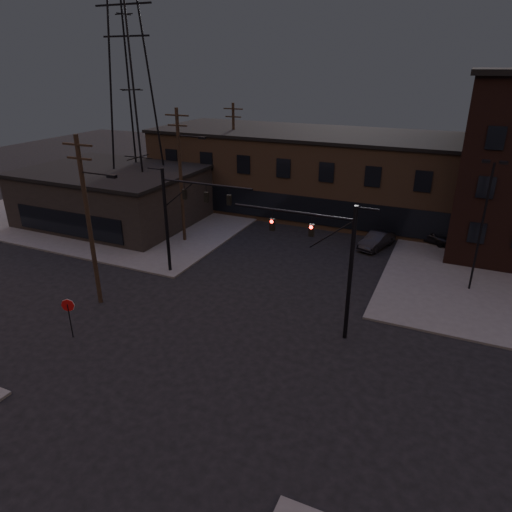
{
  "coord_description": "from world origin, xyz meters",
  "views": [
    {
      "loc": [
        11.09,
        -18.29,
        14.77
      ],
      "look_at": [
        0.15,
        5.96,
        3.5
      ],
      "focal_mm": 32.0,
      "sensor_mm": 36.0,
      "label": 1
    }
  ],
  "objects_px": {
    "parked_car_lot_a": "(430,234)",
    "car_crossing": "(377,240)",
    "stop_sign": "(68,309)",
    "traffic_signal_far": "(180,211)",
    "traffic_signal_near": "(331,257)"
  },
  "relations": [
    {
      "from": "traffic_signal_far",
      "to": "parked_car_lot_a",
      "type": "xyz_separation_m",
      "value": [
        16.26,
        14.63,
        -4.15
      ]
    },
    {
      "from": "stop_sign",
      "to": "parked_car_lot_a",
      "type": "distance_m",
      "value": 30.24
    },
    {
      "from": "traffic_signal_far",
      "to": "car_crossing",
      "type": "distance_m",
      "value": 17.29
    },
    {
      "from": "parked_car_lot_a",
      "to": "car_crossing",
      "type": "relative_size",
      "value": 0.99
    },
    {
      "from": "traffic_signal_far",
      "to": "stop_sign",
      "type": "height_order",
      "value": "traffic_signal_far"
    },
    {
      "from": "traffic_signal_near",
      "to": "traffic_signal_far",
      "type": "distance_m",
      "value": 12.57
    },
    {
      "from": "stop_sign",
      "to": "car_crossing",
      "type": "relative_size",
      "value": 0.59
    },
    {
      "from": "traffic_signal_near",
      "to": "parked_car_lot_a",
      "type": "relative_size",
      "value": 1.92
    },
    {
      "from": "parked_car_lot_a",
      "to": "traffic_signal_near",
      "type": "bearing_deg",
      "value": -171.61
    },
    {
      "from": "car_crossing",
      "to": "parked_car_lot_a",
      "type": "bearing_deg",
      "value": 55.77
    },
    {
      "from": "car_crossing",
      "to": "stop_sign",
      "type": "bearing_deg",
      "value": -104.53
    },
    {
      "from": "parked_car_lot_a",
      "to": "stop_sign",
      "type": "bearing_deg",
      "value": 165.92
    },
    {
      "from": "traffic_signal_far",
      "to": "parked_car_lot_a",
      "type": "height_order",
      "value": "traffic_signal_far"
    },
    {
      "from": "parked_car_lot_a",
      "to": "car_crossing",
      "type": "height_order",
      "value": "parked_car_lot_a"
    },
    {
      "from": "traffic_signal_near",
      "to": "traffic_signal_far",
      "type": "bearing_deg",
      "value": 163.83
    }
  ]
}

